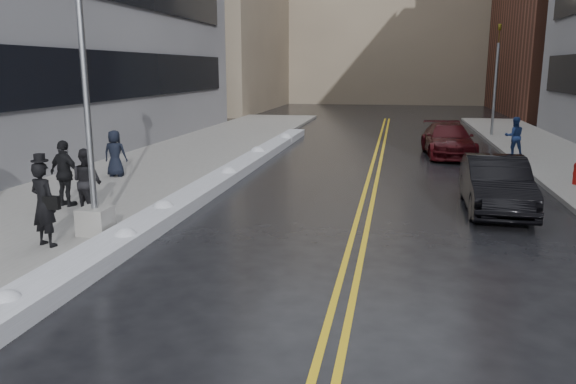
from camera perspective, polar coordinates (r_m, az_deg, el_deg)
The scene contains 16 objects.
ground at distance 10.39m, azimuth -8.22°, elevation -9.11°, with size 160.00×160.00×0.00m, color black.
sidewalk_west at distance 21.45m, azimuth -14.06°, elevation 2.09°, with size 5.50×50.00×0.15m, color gray.
lane_line_left at distance 19.50m, azimuth 8.10°, elevation 1.11°, with size 0.12×50.00×0.01m, color gold.
lane_line_right at distance 19.48m, azimuth 8.98°, elevation 1.08°, with size 0.12×50.00×0.01m, color gold.
snow_ridge at distance 18.39m, azimuth -7.33°, elevation 0.98°, with size 0.90×30.00×0.34m, color silver.
building_west_far at distance 56.56m, azimuth -8.85°, elevation 17.59°, with size 14.00×22.00×18.00m, color gray.
building_far at distance 69.49m, azimuth 10.41°, elevation 18.21°, with size 36.00×16.00×22.00m, color gray.
lamppost at distance 12.96m, azimuth -19.61°, elevation 6.15°, with size 0.65×0.65×7.62m.
traffic_signal at distance 33.52m, azimuth 20.37°, elevation 11.02°, with size 0.16×0.20×6.00m.
pedestrian_fedora at distance 12.67m, azimuth -23.56°, elevation -1.14°, with size 0.65×0.43×1.79m, color black.
pedestrian_b at distance 15.14m, azimuth -19.73°, elevation 1.05°, with size 0.82×0.64×1.69m, color black.
pedestrian_c at distance 20.13m, azimuth -17.16°, elevation 3.76°, with size 0.78×0.51×1.59m, color black.
pedestrian_d at distance 16.16m, azimuth -21.71°, elevation 1.76°, with size 1.05×0.44×1.79m, color black.
pedestrian_east at distance 25.91m, azimuth 22.00°, elevation 5.28°, with size 0.79×0.62×1.63m, color navy.
car_black at distance 16.17m, azimuth 20.35°, elevation 0.75°, with size 1.55×4.44×1.46m, color black.
car_maroon at distance 25.84m, azimuth 15.94°, elevation 5.12°, with size 1.99×4.89×1.42m, color #3B090D.
Camera 1 is at (3.26, -9.10, 3.79)m, focal length 35.00 mm.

